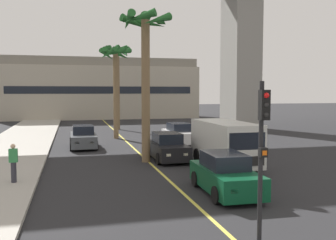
# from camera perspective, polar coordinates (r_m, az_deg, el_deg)

# --- Properties ---
(lane_stripe_center) EXTENTS (0.14, 56.00, 0.01)m
(lane_stripe_center) POSITION_cam_1_polar(r_m,az_deg,el_deg) (27.01, -5.19, -4.12)
(lane_stripe_center) COLOR #DBCC4C
(lane_stripe_center) RESTS_ON ground
(pier_building_backdrop) EXTENTS (28.18, 8.04, 8.71)m
(pier_building_backdrop) POSITION_cam_1_polar(r_m,az_deg,el_deg) (57.77, -10.04, 4.56)
(pier_building_backdrop) COLOR #BCB29E
(pier_building_backdrop) RESTS_ON ground
(car_queue_front) EXTENTS (1.92, 4.15, 1.56)m
(car_queue_front) POSITION_cam_1_polar(r_m,az_deg,el_deg) (15.12, 8.50, -8.07)
(car_queue_front) COLOR #0C4728
(car_queue_front) RESTS_ON ground
(car_queue_second) EXTENTS (1.95, 4.16, 1.56)m
(car_queue_second) POSITION_cam_1_polar(r_m,az_deg,el_deg) (28.87, 1.70, -2.13)
(car_queue_second) COLOR white
(car_queue_second) RESTS_ON ground
(car_queue_third) EXTENTS (1.85, 4.11, 1.56)m
(car_queue_third) POSITION_cam_1_polar(r_m,az_deg,el_deg) (27.43, -12.48, -2.57)
(car_queue_third) COLOR #4C5156
(car_queue_third) RESTS_ON ground
(car_queue_fourth) EXTENTS (1.85, 4.11, 1.56)m
(car_queue_fourth) POSITION_cam_1_polar(r_m,az_deg,el_deg) (22.08, -0.07, -4.11)
(car_queue_fourth) COLOR black
(car_queue_fourth) RESTS_ON ground
(delivery_van) EXTENTS (2.20, 5.27, 2.36)m
(delivery_van) POSITION_cam_1_polar(r_m,az_deg,el_deg) (20.30, 8.46, -3.28)
(delivery_van) COLOR silver
(delivery_van) RESTS_ON ground
(traffic_light_median_near) EXTENTS (0.24, 0.37, 4.20)m
(traffic_light_median_near) POSITION_cam_1_polar(r_m,az_deg,el_deg) (10.01, 13.84, -2.88)
(traffic_light_median_near) COLOR black
(traffic_light_median_near) RESTS_ON ground
(palm_tree_near_median) EXTENTS (2.68, 2.68, 8.69)m
(palm_tree_near_median) POSITION_cam_1_polar(r_m,az_deg,el_deg) (40.04, -7.48, 8.72)
(palm_tree_near_median) COLOR brown
(palm_tree_near_median) RESTS_ON ground
(palm_tree_mid_median) EXTENTS (2.78, 2.76, 7.64)m
(palm_tree_mid_median) POSITION_cam_1_polar(r_m,az_deg,el_deg) (32.33, -7.85, 7.91)
(palm_tree_mid_median) COLOR brown
(palm_tree_mid_median) RESTS_ON ground
(palm_tree_far_median) EXTENTS (2.87, 2.99, 8.32)m
(palm_tree_far_median) POSITION_cam_1_polar(r_m,az_deg,el_deg) (21.41, -3.38, 10.27)
(palm_tree_far_median) COLOR brown
(palm_tree_far_median) RESTS_ON ground
(pedestrian_near_crosswalk) EXTENTS (0.34, 0.22, 1.62)m
(pedestrian_near_crosswalk) POSITION_cam_1_polar(r_m,az_deg,el_deg) (17.28, -21.98, -5.85)
(pedestrian_near_crosswalk) COLOR #2D2D38
(pedestrian_near_crosswalk) RESTS_ON sidewalk_left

